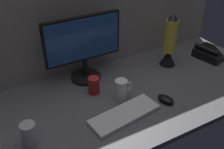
{
  "coord_description": "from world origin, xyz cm",
  "views": [
    {
      "loc": [
        -64.36,
        -101.35,
        91.01
      ],
      "look_at": [
        -5.52,
        0.0,
        14.0
      ],
      "focal_mm": 42.48,
      "sensor_mm": 36.0,
      "label": 1
    }
  ],
  "objects_px": {
    "mug_red_plastic": "(94,85)",
    "monitor": "(83,45)",
    "mug_steel": "(29,134)",
    "mug_ceramic_white": "(121,89)",
    "mouse": "(166,99)",
    "keyboard": "(124,115)",
    "desk_phone": "(210,53)",
    "lava_lamp": "(170,44)"
  },
  "relations": [
    {
      "from": "mug_ceramic_white",
      "to": "lava_lamp",
      "type": "distance_m",
      "value": 0.49
    },
    {
      "from": "mug_red_plastic",
      "to": "monitor",
      "type": "bearing_deg",
      "value": 83.73
    },
    {
      "from": "monitor",
      "to": "lava_lamp",
      "type": "bearing_deg",
      "value": -11.97
    },
    {
      "from": "monitor",
      "to": "desk_phone",
      "type": "relative_size",
      "value": 2.04
    },
    {
      "from": "lava_lamp",
      "to": "desk_phone",
      "type": "height_order",
      "value": "lava_lamp"
    },
    {
      "from": "mug_ceramic_white",
      "to": "keyboard",
      "type": "bearing_deg",
      "value": -114.04
    },
    {
      "from": "mug_steel",
      "to": "lava_lamp",
      "type": "distance_m",
      "value": 1.01
    },
    {
      "from": "keyboard",
      "to": "mouse",
      "type": "xyz_separation_m",
      "value": [
        0.25,
        -0.01,
        0.01
      ]
    },
    {
      "from": "mug_red_plastic",
      "to": "desk_phone",
      "type": "height_order",
      "value": "mug_red_plastic"
    },
    {
      "from": "mouse",
      "to": "mug_red_plastic",
      "type": "xyz_separation_m",
      "value": [
        -0.3,
        0.26,
        0.03
      ]
    },
    {
      "from": "keyboard",
      "to": "mug_red_plastic",
      "type": "distance_m",
      "value": 0.26
    },
    {
      "from": "desk_phone",
      "to": "keyboard",
      "type": "bearing_deg",
      "value": -164.14
    },
    {
      "from": "monitor",
      "to": "mouse",
      "type": "height_order",
      "value": "monitor"
    },
    {
      "from": "monitor",
      "to": "desk_phone",
      "type": "distance_m",
      "value": 0.9
    },
    {
      "from": "keyboard",
      "to": "mouse",
      "type": "distance_m",
      "value": 0.25
    },
    {
      "from": "mug_ceramic_white",
      "to": "desk_phone",
      "type": "distance_m",
      "value": 0.78
    },
    {
      "from": "mug_red_plastic",
      "to": "desk_phone",
      "type": "bearing_deg",
      "value": -1.12
    },
    {
      "from": "mug_red_plastic",
      "to": "lava_lamp",
      "type": "height_order",
      "value": "lava_lamp"
    },
    {
      "from": "mug_steel",
      "to": "mug_ceramic_white",
      "type": "distance_m",
      "value": 0.53
    },
    {
      "from": "keyboard",
      "to": "lava_lamp",
      "type": "bearing_deg",
      "value": 23.07
    },
    {
      "from": "keyboard",
      "to": "desk_phone",
      "type": "bearing_deg",
      "value": 8.42
    },
    {
      "from": "mouse",
      "to": "keyboard",
      "type": "bearing_deg",
      "value": 161.59
    },
    {
      "from": "mug_steel",
      "to": "mug_ceramic_white",
      "type": "bearing_deg",
      "value": 9.18
    },
    {
      "from": "keyboard",
      "to": "mouse",
      "type": "bearing_deg",
      "value": -9.18
    },
    {
      "from": "mouse",
      "to": "mug_steel",
      "type": "height_order",
      "value": "mug_steel"
    },
    {
      "from": "mug_steel",
      "to": "desk_phone",
      "type": "bearing_deg",
      "value": 8.18
    },
    {
      "from": "mouse",
      "to": "mug_steel",
      "type": "distance_m",
      "value": 0.72
    },
    {
      "from": "mug_red_plastic",
      "to": "mug_ceramic_white",
      "type": "bearing_deg",
      "value": -47.46
    },
    {
      "from": "monitor",
      "to": "mug_steel",
      "type": "relative_size",
      "value": 4.16
    },
    {
      "from": "keyboard",
      "to": "mug_steel",
      "type": "height_order",
      "value": "mug_steel"
    },
    {
      "from": "mouse",
      "to": "lava_lamp",
      "type": "relative_size",
      "value": 0.28
    },
    {
      "from": "mouse",
      "to": "mug_red_plastic",
      "type": "bearing_deg",
      "value": 122.61
    },
    {
      "from": "monitor",
      "to": "keyboard",
      "type": "relative_size",
      "value": 1.24
    },
    {
      "from": "keyboard",
      "to": "mug_steel",
      "type": "bearing_deg",
      "value": 166.29
    },
    {
      "from": "mouse",
      "to": "lava_lamp",
      "type": "xyz_separation_m",
      "value": [
        0.26,
        0.31,
        0.13
      ]
    },
    {
      "from": "keyboard",
      "to": "mug_ceramic_white",
      "type": "bearing_deg",
      "value": 58.53
    },
    {
      "from": "monitor",
      "to": "mug_ceramic_white",
      "type": "distance_m",
      "value": 0.34
    },
    {
      "from": "mug_steel",
      "to": "lava_lamp",
      "type": "height_order",
      "value": "lava_lamp"
    },
    {
      "from": "mug_ceramic_white",
      "to": "desk_phone",
      "type": "height_order",
      "value": "mug_ceramic_white"
    },
    {
      "from": "lava_lamp",
      "to": "desk_phone",
      "type": "relative_size",
      "value": 1.55
    },
    {
      "from": "mug_red_plastic",
      "to": "lava_lamp",
      "type": "bearing_deg",
      "value": 4.95
    },
    {
      "from": "mouse",
      "to": "lava_lamp",
      "type": "height_order",
      "value": "lava_lamp"
    }
  ]
}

